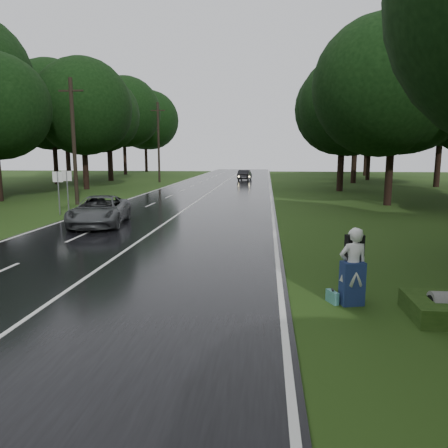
{
  "coord_description": "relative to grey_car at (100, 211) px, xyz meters",
  "views": [
    {
      "loc": [
        5.36,
        -10.03,
        3.74
      ],
      "look_at": [
        3.8,
        5.73,
        1.1
      ],
      "focal_mm": 34.08,
      "sensor_mm": 36.0,
      "label": 1
    }
  ],
  "objects": [
    {
      "name": "tree_left_e",
      "position": [
        -10.24,
        21.96,
        -0.79
      ],
      "size": [
        9.11,
        9.11,
        14.23
      ],
      "primitive_type": null,
      "color": "black",
      "rests_on": "ground"
    },
    {
      "name": "road_sign_a",
      "position": [
        -3.96,
        3.52,
        -0.79
      ],
      "size": [
        0.64,
        0.1,
        2.65
      ],
      "primitive_type": null,
      "color": "white",
      "rests_on": "ground"
    },
    {
      "name": "ground",
      "position": [
        3.24,
        -11.12,
        -0.79
      ],
      "size": [
        160.0,
        160.0,
        0.0
      ],
      "primitive_type": "plane",
      "color": "#233E12",
      "rests_on": "ground"
    },
    {
      "name": "tree_right_f",
      "position": [
        19.63,
        34.4,
        -0.79
      ],
      "size": [
        10.36,
        10.36,
        16.18
      ],
      "primitive_type": null,
      "color": "black",
      "rests_on": "ground"
    },
    {
      "name": "far_car",
      "position": [
        5.63,
        38.11,
        -0.04
      ],
      "size": [
        1.87,
        4.43,
        1.42
      ],
      "primitive_type": "imported",
      "rotation": [
        0.0,
        0.0,
        3.06
      ],
      "color": "black",
      "rests_on": "road"
    },
    {
      "name": "road_sign_b",
      "position": [
        -3.96,
        4.7,
        -0.79
      ],
      "size": [
        0.63,
        0.1,
        2.64
      ],
      "primitive_type": null,
      "color": "white",
      "rests_on": "ground"
    },
    {
      "name": "suitcase",
      "position": [
        10.31,
        -10.65,
        -0.64
      ],
      "size": [
        0.29,
        0.46,
        0.31
      ],
      "primitive_type": "cube",
      "rotation": [
        0.0,
        0.0,
        0.41
      ],
      "color": "teal",
      "rests_on": "ground"
    },
    {
      "name": "utility_pole_far",
      "position": [
        -5.26,
        33.31,
        -0.79
      ],
      "size": [
        1.8,
        0.28,
        10.13
      ],
      "primitive_type": null,
      "color": "black",
      "rests_on": "ground"
    },
    {
      "name": "lane_center",
      "position": [
        3.24,
        8.88,
        -0.75
      ],
      "size": [
        0.12,
        140.0,
        0.01
      ],
      "primitive_type": "cube",
      "color": "silver",
      "rests_on": "road"
    },
    {
      "name": "grey_car",
      "position": [
        0.0,
        0.0,
        0.0
      ],
      "size": [
        3.34,
        5.76,
        1.51
      ],
      "primitive_type": "imported",
      "rotation": [
        0.0,
        0.0,
        0.16
      ],
      "color": "#414445",
      "rests_on": "road"
    },
    {
      "name": "tree_right_e",
      "position": [
        15.95,
        22.41,
        -0.79
      ],
      "size": [
        8.99,
        8.99,
        14.05
      ],
      "primitive_type": null,
      "color": "black",
      "rests_on": "ground"
    },
    {
      "name": "tree_right_d",
      "position": [
        17.42,
        10.66,
        -0.79
      ],
      "size": [
        8.93,
        8.93,
        13.95
      ],
      "primitive_type": null,
      "color": "black",
      "rests_on": "ground"
    },
    {
      "name": "hitchhiker",
      "position": [
        10.78,
        -10.7,
        0.12
      ],
      "size": [
        0.81,
        0.76,
        1.96
      ],
      "color": "silver",
      "rests_on": "ground"
    },
    {
      "name": "road",
      "position": [
        3.24,
        8.88,
        -0.77
      ],
      "size": [
        12.0,
        140.0,
        0.04
      ],
      "primitive_type": "cube",
      "color": "black",
      "rests_on": "ground"
    },
    {
      "name": "utility_pole_mid",
      "position": [
        -5.26,
        8.79,
        -0.79
      ],
      "size": [
        1.8,
        0.28,
        9.01
      ],
      "primitive_type": null,
      "color": "black",
      "rests_on": "ground"
    },
    {
      "name": "tree_left_f",
      "position": [
        -12.7,
        35.73,
        -0.79
      ],
      "size": [
        9.82,
        9.82,
        15.35
      ],
      "primitive_type": null,
      "color": "black",
      "rests_on": "ground"
    }
  ]
}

